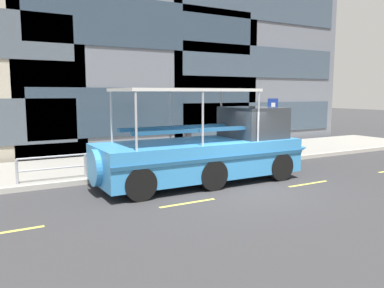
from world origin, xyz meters
name	(u,v)px	position (x,y,z in m)	size (l,w,h in m)	color
ground_plane	(241,188)	(0.00, 0.00, 0.00)	(120.00, 120.00, 0.00)	#333335
sidewalk	(168,160)	(0.00, 5.60, 0.09)	(32.00, 4.80, 0.18)	gray
curb_edge	(195,169)	(0.00, 3.11, 0.09)	(32.00, 0.18, 0.18)	#B2ADA3
lane_centreline	(254,192)	(0.00, -0.69, 0.00)	(25.80, 0.12, 0.01)	#DBD64C
curb_guardrail	(170,154)	(-0.95, 3.45, 0.76)	(11.21, 0.09, 0.85)	#9EA0A8
parking_sign	(272,117)	(4.59, 3.76, 2.03)	(0.60, 0.12, 2.72)	#4C4F54
duck_tour_boat	(212,150)	(-0.27, 1.41, 1.11)	(9.03, 2.68, 3.29)	#388CD1
pedestrian_near_bow	(231,136)	(2.91, 4.74, 1.11)	(0.26, 0.42, 1.53)	#1E2338
pedestrian_mid_left	(188,140)	(0.26, 4.16, 1.15)	(0.43, 0.29, 1.61)	black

